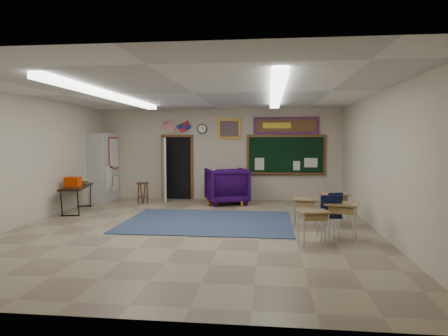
# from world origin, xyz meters

# --- Properties ---
(floor) EXTENTS (9.00, 9.00, 0.00)m
(floor) POSITION_xyz_m (0.00, 0.00, 0.00)
(floor) COLOR gray
(floor) RESTS_ON ground
(back_wall) EXTENTS (8.00, 0.04, 3.00)m
(back_wall) POSITION_xyz_m (0.00, 4.50, 1.50)
(back_wall) COLOR #BAB196
(back_wall) RESTS_ON floor
(front_wall) EXTENTS (8.00, 0.04, 3.00)m
(front_wall) POSITION_xyz_m (0.00, -4.50, 1.50)
(front_wall) COLOR #BAB196
(front_wall) RESTS_ON floor
(left_wall) EXTENTS (0.04, 9.00, 3.00)m
(left_wall) POSITION_xyz_m (-4.00, 0.00, 1.50)
(left_wall) COLOR #BAB196
(left_wall) RESTS_ON floor
(right_wall) EXTENTS (0.04, 9.00, 3.00)m
(right_wall) POSITION_xyz_m (4.00, 0.00, 1.50)
(right_wall) COLOR #BAB196
(right_wall) RESTS_ON floor
(ceiling) EXTENTS (8.00, 9.00, 0.04)m
(ceiling) POSITION_xyz_m (0.00, 0.00, 3.00)
(ceiling) COLOR white
(ceiling) RESTS_ON back_wall
(area_rug) EXTENTS (4.00, 3.00, 0.02)m
(area_rug) POSITION_xyz_m (0.20, 0.80, 0.01)
(area_rug) COLOR #30405C
(area_rug) RESTS_ON floor
(fluorescent_strips) EXTENTS (3.86, 6.00, 0.10)m
(fluorescent_strips) POSITION_xyz_m (0.00, 0.00, 2.94)
(fluorescent_strips) COLOR white
(fluorescent_strips) RESTS_ON ceiling
(doorway) EXTENTS (1.10, 0.89, 2.16)m
(doorway) POSITION_xyz_m (-1.50, 4.35, 1.06)
(doorway) COLOR black
(doorway) RESTS_ON back_wall
(chalkboard) EXTENTS (2.55, 0.14, 1.30)m
(chalkboard) POSITION_xyz_m (2.20, 4.46, 1.46)
(chalkboard) COLOR brown
(chalkboard) RESTS_ON back_wall
(bulletin_board) EXTENTS (2.10, 0.05, 0.55)m
(bulletin_board) POSITION_xyz_m (2.20, 4.47, 2.45)
(bulletin_board) COLOR #A61C0E
(bulletin_board) RESTS_ON back_wall
(framed_art_print) EXTENTS (0.75, 0.05, 0.65)m
(framed_art_print) POSITION_xyz_m (0.35, 4.47, 2.35)
(framed_art_print) COLOR #AD7321
(framed_art_print) RESTS_ON back_wall
(wall_clock) EXTENTS (0.32, 0.05, 0.32)m
(wall_clock) POSITION_xyz_m (-0.55, 4.47, 2.35)
(wall_clock) COLOR black
(wall_clock) RESTS_ON back_wall
(wall_flags) EXTENTS (1.16, 0.06, 0.70)m
(wall_flags) POSITION_xyz_m (-1.40, 4.44, 2.48)
(wall_flags) COLOR red
(wall_flags) RESTS_ON back_wall
(storage_cabinet) EXTENTS (0.59, 1.25, 2.20)m
(storage_cabinet) POSITION_xyz_m (-3.71, 3.85, 1.10)
(storage_cabinet) COLOR #A9AAA5
(storage_cabinet) RESTS_ON floor
(wingback_armchair) EXTENTS (1.54, 1.56, 1.12)m
(wingback_armchair) POSITION_xyz_m (0.36, 3.61, 0.56)
(wingback_armchair) COLOR #1D0534
(wingback_armchair) RESTS_ON floor
(student_chair_reading) EXTENTS (0.52, 0.52, 0.89)m
(student_chair_reading) POSITION_xyz_m (-0.11, 4.15, 0.44)
(student_chair_reading) COLOR black
(student_chair_reading) RESTS_ON floor
(student_chair_desk_a) EXTENTS (0.51, 0.51, 0.91)m
(student_chair_desk_a) POSITION_xyz_m (2.84, -0.61, 0.46)
(student_chair_desk_a) COLOR black
(student_chair_desk_a) RESTS_ON floor
(student_chair_desk_b) EXTENTS (0.50, 0.50, 0.78)m
(student_chair_desk_b) POSITION_xyz_m (3.23, 0.47, 0.39)
(student_chair_desk_b) COLOR black
(student_chair_desk_b) RESTS_ON floor
(student_desk_front_left) EXTENTS (0.59, 0.48, 0.65)m
(student_desk_front_left) POSITION_xyz_m (2.49, 0.52, 0.36)
(student_desk_front_left) COLOR olive
(student_desk_front_left) RESTS_ON floor
(student_desk_front_right) EXTENTS (0.70, 0.59, 0.72)m
(student_desk_front_right) POSITION_xyz_m (3.19, 0.90, 0.40)
(student_desk_front_right) COLOR olive
(student_desk_front_right) RESTS_ON floor
(student_desk_back_left) EXTENTS (0.63, 0.53, 0.66)m
(student_desk_back_left) POSITION_xyz_m (2.49, -1.11, 0.37)
(student_desk_back_left) COLOR olive
(student_desk_back_left) RESTS_ON floor
(student_desk_back_right) EXTENTS (0.75, 0.65, 0.75)m
(student_desk_back_right) POSITION_xyz_m (3.07, -0.72, 0.42)
(student_desk_back_right) COLOR olive
(student_desk_back_right) RESTS_ON floor
(folding_table) EXTENTS (0.96, 1.81, 0.98)m
(folding_table) POSITION_xyz_m (-3.65, 1.83, 0.39)
(folding_table) COLOR black
(folding_table) RESTS_ON floor
(wooden_stool) EXTENTS (0.38, 0.38, 0.66)m
(wooden_stool) POSITION_xyz_m (-2.25, 3.34, 0.34)
(wooden_stool) COLOR #502A18
(wooden_stool) RESTS_ON floor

